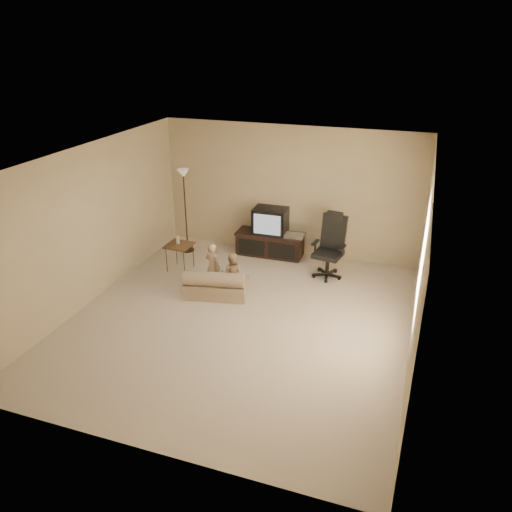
% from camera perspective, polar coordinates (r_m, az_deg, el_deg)
% --- Properties ---
extents(floor, '(5.50, 5.50, 0.00)m').
position_cam_1_polar(floor, '(7.71, -1.91, -7.33)').
color(floor, beige).
rests_on(floor, ground).
extents(room_shell, '(5.50, 5.50, 5.50)m').
position_cam_1_polar(room_shell, '(7.03, -2.09, 3.26)').
color(room_shell, silver).
rests_on(room_shell, floor).
extents(tv_stand, '(1.35, 0.52, 0.96)m').
position_cam_1_polar(tv_stand, '(9.72, 1.64, 2.31)').
color(tv_stand, black).
rests_on(tv_stand, floor).
extents(office_chair, '(0.62, 0.65, 1.17)m').
position_cam_1_polar(office_chair, '(8.97, 8.40, 0.23)').
color(office_chair, black).
rests_on(office_chair, floor).
extents(side_table, '(0.47, 0.47, 0.67)m').
position_cam_1_polar(side_table, '(9.18, -8.78, 1.21)').
color(side_table, brown).
rests_on(side_table, floor).
extents(floor_lamp, '(0.26, 0.26, 1.67)m').
position_cam_1_polar(floor_lamp, '(9.73, -8.19, 7.20)').
color(floor_lamp, black).
rests_on(floor_lamp, floor).
extents(child_sofa, '(1.11, 0.77, 0.50)m').
position_cam_1_polar(child_sofa, '(8.29, -4.62, -3.36)').
color(child_sofa, tan).
rests_on(child_sofa, floor).
extents(toddler_left, '(0.35, 0.29, 0.82)m').
position_cam_1_polar(toddler_left, '(8.47, -4.96, -1.14)').
color(toddler_left, tan).
rests_on(toddler_left, floor).
extents(toddler_right, '(0.38, 0.25, 0.74)m').
position_cam_1_polar(toddler_right, '(8.29, -2.78, -2.00)').
color(toddler_right, tan).
rests_on(toddler_right, floor).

